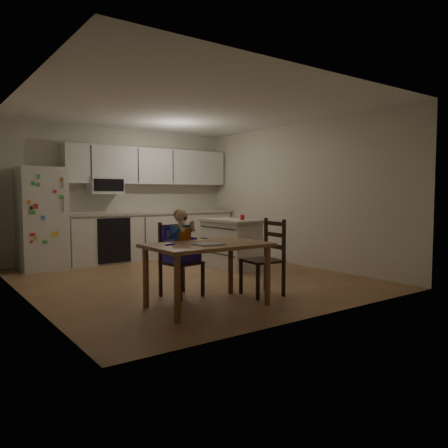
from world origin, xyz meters
TOP-DOWN VIEW (x-y plane):
  - room at (0.00, 0.48)m, footprint 4.52×5.01m
  - refrigerator at (-1.55, 2.15)m, footprint 0.72×0.70m
  - kitchen_run at (0.50, 2.24)m, footprint 3.37×0.62m
  - kitchen_island at (1.06, 0.38)m, footprint 0.59×1.13m
  - red_cup at (1.10, 0.11)m, footprint 0.07×0.07m
  - dining_table at (-0.66, -1.49)m, footprint 1.32×0.85m
  - napkin at (-0.71, -1.59)m, footprint 0.28×0.25m
  - toddler_spoon at (-1.09, -1.40)m, footprint 0.12×0.06m
  - chair_booster at (-0.67, -0.88)m, footprint 0.47×0.47m
  - chair_side at (0.28, -1.45)m, footprint 0.46×0.46m

SIDE VIEW (x-z plane):
  - kitchen_island at x=1.06m, z-range 0.00..0.84m
  - chair_side at x=0.28m, z-range 0.06..1.01m
  - dining_table at x=-0.66m, z-range 0.26..0.97m
  - chair_booster at x=-0.67m, z-range 0.11..1.19m
  - napkin at x=-0.71m, z-range 0.71..0.72m
  - toddler_spoon at x=-1.09m, z-range 0.71..0.73m
  - refrigerator at x=-1.55m, z-range 0.00..1.70m
  - red_cup at x=1.10m, z-range 0.83..0.92m
  - kitchen_run at x=0.50m, z-range -0.20..1.95m
  - room at x=0.00m, z-range -0.01..2.51m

